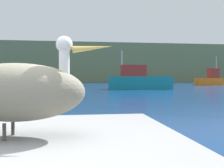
# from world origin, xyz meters

# --- Properties ---
(hillside_backdrop) EXTENTS (140.00, 17.99, 9.73)m
(hillside_backdrop) POSITION_xyz_m (0.00, 68.84, 4.87)
(hillside_backdrop) COLOR #6B7A51
(hillside_backdrop) RESTS_ON ground
(pelican) EXTENTS (1.45, 0.70, 0.87)m
(pelican) POSITION_xyz_m (0.22, 0.33, 1.09)
(pelican) COLOR gray
(pelican) RESTS_ON pier_dock
(fishing_boat_orange) EXTENTS (4.79, 2.22, 4.54)m
(fishing_boat_orange) POSITION_xyz_m (21.83, 36.28, 0.94)
(fishing_boat_orange) COLOR orange
(fishing_boat_orange) RESTS_ON ground
(fishing_boat_teal) EXTENTS (6.60, 2.06, 3.99)m
(fishing_boat_teal) POSITION_xyz_m (7.26, 24.31, 0.95)
(fishing_boat_teal) COLOR teal
(fishing_boat_teal) RESTS_ON ground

